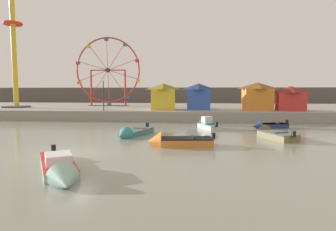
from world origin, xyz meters
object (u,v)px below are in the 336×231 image
motorboat_orange_hull (175,141)px  carnival_booth_yellow_awning (163,96)px  motorboat_navy_blue (268,126)px  drop_tower_yellow_tower (14,51)px  carnival_booth_red_striped (291,98)px  promenade_lamp_near (103,90)px  carnival_booth_blue_tent (198,96)px  ferris_wheel_red_frame (108,71)px  motorboat_pale_grey (206,125)px  motorboat_olive_wood (271,134)px  carnival_booth_orange_canopy (257,96)px  motorboat_seafoam (60,169)px  motorboat_teal_painted (132,133)px

motorboat_orange_hull → carnival_booth_yellow_awning: 18.32m
motorboat_orange_hull → motorboat_navy_blue: bearing=-137.7°
motorboat_orange_hull → drop_tower_yellow_tower: bearing=-46.3°
carnival_booth_red_striped → promenade_lamp_near: size_ratio=0.97×
drop_tower_yellow_tower → carnival_booth_blue_tent: size_ratio=4.89×
drop_tower_yellow_tower → promenade_lamp_near: (14.92, -5.17, -5.69)m
ferris_wheel_red_frame → carnival_booth_yellow_awning: ferris_wheel_red_frame is taller
motorboat_pale_grey → ferris_wheel_red_frame: 24.19m
carnival_booth_blue_tent → carnival_booth_yellow_awning: bearing=-171.4°
motorboat_olive_wood → carnival_booth_orange_canopy: size_ratio=1.09×
ferris_wheel_red_frame → carnival_booth_yellow_awning: size_ratio=3.06×
motorboat_navy_blue → carnival_booth_yellow_awning: 14.16m
promenade_lamp_near → carnival_booth_red_striped: bearing=6.7°
motorboat_navy_blue → carnival_booth_blue_tent: bearing=-70.5°
motorboat_seafoam → carnival_booth_orange_canopy: size_ratio=1.47×
motorboat_seafoam → carnival_booth_yellow_awning: bearing=144.4°
motorboat_pale_grey → carnival_booth_yellow_awning: bearing=5.3°
motorboat_seafoam → carnival_booth_blue_tent: carnival_booth_blue_tent is taller
motorboat_olive_wood → ferris_wheel_red_frame: bearing=19.9°
motorboat_pale_grey → motorboat_teal_painted: bearing=105.3°
motorboat_olive_wood → carnival_booth_red_striped: (5.76, 13.80, 2.50)m
motorboat_navy_blue → motorboat_olive_wood: bearing=60.8°
carnival_booth_red_striped → carnival_booth_orange_canopy: size_ratio=0.95×
motorboat_teal_painted → carnival_booth_orange_canopy: size_ratio=1.19×
motorboat_seafoam → carnival_booth_yellow_awning: (1.64, 24.89, 2.75)m
carnival_booth_red_striped → motorboat_navy_blue: bearing=-114.6°
motorboat_teal_painted → promenade_lamp_near: size_ratio=1.22×
drop_tower_yellow_tower → promenade_lamp_near: 16.78m
motorboat_orange_hull → motorboat_pale_grey: motorboat_pale_grey is taller
ferris_wheel_red_frame → motorboat_navy_blue: bearing=-37.8°
motorboat_teal_painted → carnival_booth_blue_tent: size_ratio=1.38×
motorboat_orange_hull → ferris_wheel_red_frame: 30.24m
motorboat_olive_wood → carnival_booth_red_striped: size_ratio=1.15×
motorboat_teal_painted → drop_tower_yellow_tower: 28.38m
motorboat_seafoam → promenade_lamp_near: 23.05m
motorboat_orange_hull → promenade_lamp_near: 18.43m
motorboat_olive_wood → motorboat_navy_blue: 5.92m
promenade_lamp_near → motorboat_seafoam: bearing=-76.2°
carnival_booth_red_striped → promenade_lamp_near: (-23.02, -2.72, 0.97)m
motorboat_navy_blue → carnival_booth_blue_tent: 11.45m
motorboat_teal_painted → motorboat_pale_grey: bearing=147.8°
motorboat_teal_painted → drop_tower_yellow_tower: size_ratio=0.28×
motorboat_navy_blue → ferris_wheel_red_frame: bearing=-55.9°
motorboat_teal_painted → carnival_booth_yellow_awning: 14.47m
drop_tower_yellow_tower → ferris_wheel_red_frame: bearing=27.7°
motorboat_pale_grey → carnival_booth_red_striped: bearing=-75.7°
carnival_booth_blue_tent → carnival_booth_red_striped: (11.39, -0.82, -0.20)m
carnival_booth_orange_canopy → promenade_lamp_near: bearing=-174.6°
motorboat_olive_wood → drop_tower_yellow_tower: drop_tower_yellow_tower is taller
carnival_booth_orange_canopy → carnival_booth_yellow_awning: 11.95m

